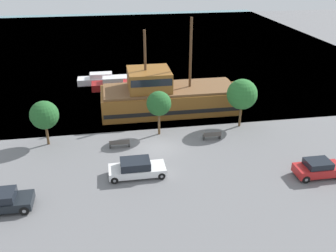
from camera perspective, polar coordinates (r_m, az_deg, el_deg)
The scene contains 14 objects.
ground_plane at distance 35.40m, azimuth -1.59°, elevation -3.28°, with size 160.00×160.00×0.00m, color slate.
water_surface at distance 76.81m, azimuth -6.35°, elevation 12.42°, with size 80.00×80.00×0.00m, color slate.
pirate_ship at distance 42.84m, azimuth -0.04°, elevation 4.63°, with size 16.80×5.81×10.48m.
moored_boat_dockside at distance 53.22m, azimuth -9.63°, elevation 7.04°, with size 7.60×1.98×1.49m.
moored_boat_outer at distance 50.79m, azimuth -7.92°, elevation 6.33°, with size 6.63×2.15×1.63m.
parked_car_curb_front at distance 33.13m, azimuth 21.90°, elevation -6.01°, with size 3.85×1.81×1.46m.
parked_car_curb_mid at distance 29.60m, azimuth -24.06°, elevation -10.41°, with size 4.23×1.97×1.47m.
parked_car_curb_rear at distance 30.94m, azimuth -4.82°, elevation -6.42°, with size 4.64×1.98×1.46m.
fire_hydrant at distance 32.70m, azimuth -4.89°, elevation -5.14°, with size 0.42×0.25×0.76m.
bench_promenade_east at distance 35.43m, azimuth -7.41°, elevation -2.65°, with size 1.91×0.45×0.85m.
bench_promenade_west at distance 36.87m, azimuth 6.74°, elevation -1.45°, with size 1.77×0.45×0.85m.
tree_row_east at distance 36.51m, azimuth -18.33°, elevation 1.58°, with size 2.67×2.67×4.38m.
tree_row_mideast at distance 36.56m, azimuth -1.40°, elevation 3.43°, with size 2.44×2.44×4.55m.
tree_row_midwest at distance 38.99m, azimuth 11.21°, elevation 4.75°, with size 3.13×3.13×5.13m.
Camera 1 is at (-4.20, -30.80, 16.93)m, focal length 40.00 mm.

